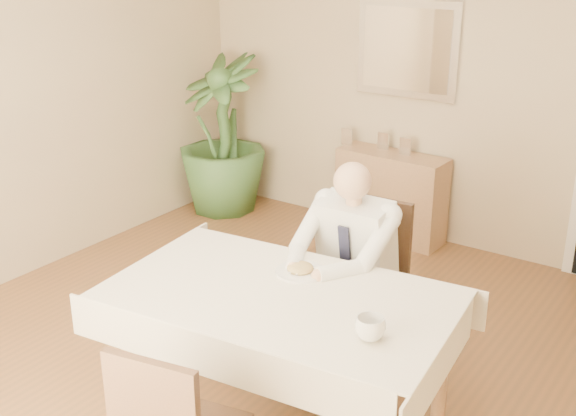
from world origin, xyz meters
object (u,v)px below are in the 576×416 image
Objects in this scene: chair_far at (366,268)px; seated_man at (341,262)px; dining_table at (280,308)px; coffee_mug at (370,328)px; sideboard at (391,196)px; potted_palm at (222,135)px.

seated_man is at bearing -92.98° from chair_far.
dining_table is 13.56× the size of coffee_mug.
chair_far is at bearing 83.88° from dining_table.
coffee_mug is (0.57, -0.13, 0.14)m from dining_table.
sideboard is (-0.66, 1.94, -0.33)m from seated_man.
dining_table is 2.63m from sideboard.
seated_man reaches higher than coffee_mug.
seated_man is at bearing -68.44° from sideboard.
chair_far is 1.04× the size of sideboard.
sideboard is at bearing 108.86° from seated_man.
coffee_mug is 2.96m from sideboard.
coffee_mug is at bearing -62.44° from sideboard.
dining_table is 1.92× the size of chair_far.
seated_man is (-0.00, -0.29, 0.15)m from chair_far.
chair_far is 1.78m from sideboard.
seated_man is 0.87× the size of potted_palm.
sideboard is at bearing 108.95° from chair_far.
coffee_mug is at bearing -40.34° from potted_palm.
dining_table is 1.46× the size of seated_man.
chair_far is 0.67× the size of potted_palm.
chair_far reaches higher than coffee_mug.
dining_table is 0.60m from coffee_mug.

